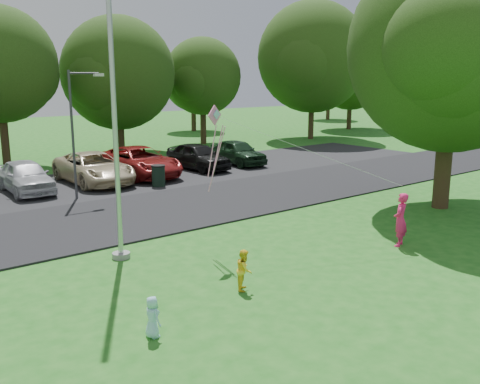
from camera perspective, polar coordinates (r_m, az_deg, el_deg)
ground at (r=13.72m, az=10.73°, el=-9.32°), size 120.00×120.00×0.00m
park_road at (r=20.42m, az=-8.72°, el=-1.97°), size 60.00×6.00×0.06m
parking_strip at (r=26.13m, az=-15.88°, el=0.82°), size 42.00×7.00×0.06m
flagpole at (r=14.66m, az=-13.30°, el=8.69°), size 0.50×0.50×10.00m
street_lamp at (r=22.70m, az=-16.99°, el=7.06°), size 1.48×0.22×5.24m
trash_can at (r=24.74m, az=-8.70°, el=1.68°), size 0.65×0.65×1.03m
big_tree at (r=21.51m, az=21.76°, el=13.67°), size 8.49×7.64×9.83m
tree_row at (r=34.39m, az=-19.78°, el=12.74°), size 64.35×11.94×10.88m
horizon_trees at (r=44.32m, az=-20.75°, el=10.58°), size 77.46×7.20×7.02m
parked_cars at (r=26.05m, az=-15.53°, el=2.47°), size 20.00×5.55×1.48m
woman at (r=16.64m, az=16.74°, el=-2.85°), size 0.70×0.60×1.62m
child_yellow at (r=12.82m, az=0.46°, el=-8.29°), size 0.61×0.61×0.99m
child_blue at (r=10.78m, az=-9.33°, el=-13.03°), size 0.29×0.43×0.84m
kite at (r=15.08m, az=-2.18°, el=6.36°), size 4.82×3.37×2.49m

